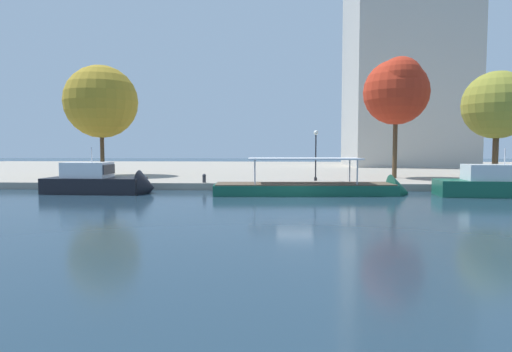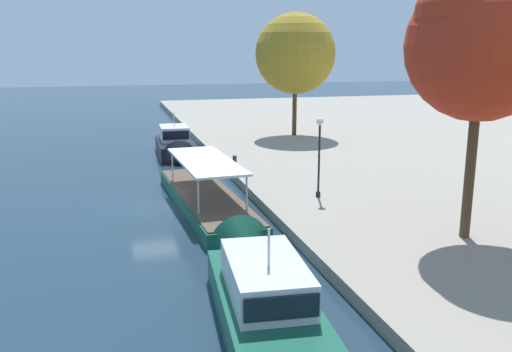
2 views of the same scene
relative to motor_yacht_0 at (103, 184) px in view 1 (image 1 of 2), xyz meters
The scene contains 9 objects.
ground_plane 15.22m from the motor_yacht_0, 11.72° to the right, with size 220.00×220.00×0.00m, color #1E3342.
dock_promenade 33.70m from the motor_yacht_0, 63.78° to the left, with size 120.00×55.00×0.58m, color gray.
motor_yacht_0 is the anchor object (origin of this frame).
tour_boat_1 16.79m from the motor_yacht_0, ahead, with size 14.95×3.87×4.05m.
mooring_bollard_0 8.17m from the motor_yacht_0, 24.42° to the left, with size 0.32×0.32×0.76m.
lamp_post 18.33m from the motor_yacht_0, 19.51° to the left, with size 0.41×0.41×4.52m.
tree_0 15.20m from the motor_yacht_0, 111.98° to the left, with size 7.61×7.61×11.61m.
tree_1 37.39m from the motor_yacht_0, 16.36° to the left, with size 6.75×6.58×10.32m.
tree_2 28.17m from the motor_yacht_0, 21.02° to the left, with size 6.29×6.29×11.56m.
Camera 1 is at (-1.23, -29.95, 3.59)m, focal length 30.38 mm.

